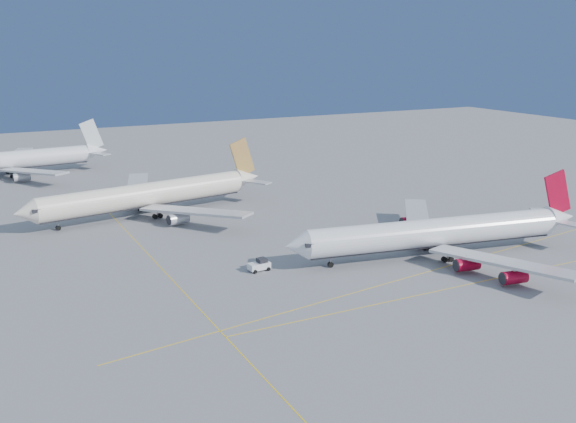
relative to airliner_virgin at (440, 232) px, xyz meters
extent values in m
plane|color=slate|center=(-15.04, -1.86, -5.10)|extent=(500.00, 500.00, 0.00)
cube|color=yellow|center=(-10.04, -15.86, -5.09)|extent=(90.00, 0.18, 0.02)
cube|color=yellow|center=(-15.04, -7.86, -5.09)|extent=(118.86, 16.88, 0.02)
cube|color=yellow|center=(-55.04, 28.14, -5.09)|extent=(0.18, 140.00, 0.02)
cylinder|color=white|center=(-1.47, 0.25, 0.17)|extent=(56.93, 15.17, 5.88)
cone|color=white|center=(-31.65, 5.30, 0.17)|extent=(5.47, 6.55, 5.88)
cone|color=white|center=(30.00, -5.03, 0.78)|extent=(7.92, 6.68, 5.58)
cube|color=black|center=(-29.75, 4.99, 0.78)|extent=(2.52, 5.77, 0.71)
cube|color=#B7B7BC|center=(0.88, -16.83, -1.45)|extent=(13.34, 29.66, 0.56)
cube|color=#B7B7BC|center=(6.31, 15.63, -1.45)|extent=(21.32, 26.95, 0.56)
cube|color=#A80724|center=(28.50, -4.78, 6.45)|extent=(7.76, 1.74, 10.72)
cylinder|color=gray|center=(-24.42, 4.09, -3.38)|extent=(0.24, 0.24, 2.33)
cylinder|color=black|center=(-24.42, 4.09, -4.54)|extent=(1.22, 0.88, 1.11)
cylinder|color=gray|center=(-1.16, -4.02, -3.38)|extent=(0.32, 0.32, 2.33)
cylinder|color=black|center=(-1.16, -4.02, -4.54)|extent=(1.25, 1.08, 1.11)
cylinder|color=gray|center=(0.21, 4.18, -3.38)|extent=(0.32, 0.32, 2.33)
cylinder|color=black|center=(0.21, 4.18, -4.54)|extent=(1.25, 1.08, 1.11)
cylinder|color=#A80724|center=(-2.29, -10.94, -3.35)|extent=(5.22, 3.30, 2.53)
cylinder|color=#A80724|center=(0.49, -20.34, -3.35)|extent=(5.22, 3.30, 2.53)
cylinder|color=#A80724|center=(1.40, 11.09, -3.35)|extent=(5.22, 3.30, 2.53)
cylinder|color=#A80724|center=(7.09, 19.07, -3.35)|extent=(5.22, 3.30, 2.53)
cylinder|color=#F1E2CD|center=(-46.87, 60.62, 0.45)|extent=(56.23, 15.74, 6.14)
cone|color=#F1E2CD|center=(-76.79, 55.36, 0.45)|extent=(5.84, 6.89, 6.14)
cone|color=#F1E2CD|center=(-15.57, 66.12, 1.10)|extent=(8.44, 7.05, 5.83)
cube|color=black|center=(-74.77, 55.72, 1.10)|extent=(2.71, 6.04, 0.75)
cube|color=#B7B7BC|center=(-38.82, 44.85, -1.24)|extent=(22.20, 27.67, 0.59)
cube|color=#B7B7BC|center=(-44.68, 78.19, -1.24)|extent=(13.66, 30.52, 0.59)
cube|color=#A6703E|center=(-17.16, 65.84, 7.10)|extent=(8.24, 1.91, 11.40)
cylinder|color=gray|center=(-69.49, 56.64, -3.27)|extent=(0.26, 0.26, 2.48)
cylinder|color=black|center=(-69.49, 56.64, -4.51)|extent=(1.30, 0.95, 1.18)
cylinder|color=gray|center=(-45.05, 56.51, -3.27)|extent=(0.34, 0.34, 2.48)
cylinder|color=black|center=(-45.05, 56.51, -4.51)|extent=(1.33, 1.16, 1.18)
cylinder|color=gray|center=(-46.56, 65.10, -3.27)|extent=(0.34, 0.34, 2.48)
cylinder|color=black|center=(-46.56, 65.10, -4.51)|extent=(1.33, 1.16, 1.18)
cylinder|color=#B7B7BC|center=(-42.38, 47.29, -3.26)|extent=(5.56, 3.55, 2.69)
cylinder|color=#B7B7BC|center=(-47.19, 74.68, -3.26)|extent=(5.56, 3.55, 2.69)
cylinder|color=white|center=(-75.02, 132.45, 0.35)|extent=(53.71, 10.72, 5.98)
cone|color=white|center=(-44.71, 135.17, 0.99)|extent=(7.95, 6.32, 5.68)
cube|color=#B7B7BC|center=(-68.70, 116.74, -1.30)|extent=(19.61, 27.52, 0.59)
cube|color=#B7B7BC|center=(-71.59, 149.03, -1.30)|extent=(15.41, 28.90, 0.59)
cube|color=silver|center=(-46.30, 135.02, 6.91)|extent=(8.22, 1.21, 11.30)
cylinder|color=gray|center=(-73.57, 128.29, -3.28)|extent=(0.34, 0.34, 2.46)
cylinder|color=black|center=(-73.57, 128.29, -4.51)|extent=(1.26, 1.06, 1.17)
cylinder|color=gray|center=(-74.33, 136.80, -3.28)|extent=(0.34, 0.34, 2.46)
cylinder|color=black|center=(-74.33, 136.80, -4.51)|extent=(1.26, 1.06, 1.17)
cylinder|color=#B7B7BC|center=(-71.95, 119.35, -3.30)|extent=(5.34, 3.12, 2.67)
cylinder|color=#B7B7BC|center=(-74.33, 145.89, -3.30)|extent=(5.34, 3.12, 2.67)
cube|color=white|center=(-38.03, 8.93, -4.13)|extent=(4.50, 2.54, 1.30)
cube|color=black|center=(-37.38, 8.99, -3.15)|extent=(1.89, 1.98, 0.97)
cylinder|color=black|center=(-39.43, 7.66, -4.72)|extent=(0.79, 0.44, 0.76)
cylinder|color=black|center=(-39.64, 9.92, -4.72)|extent=(0.79, 0.44, 0.76)
cylinder|color=black|center=(-36.42, 7.94, -4.72)|extent=(0.79, 0.44, 0.76)
cylinder|color=black|center=(-36.62, 10.19, -4.72)|extent=(0.79, 0.44, 0.76)
camera|label=1|loc=(-87.58, -100.73, 38.70)|focal=40.00mm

